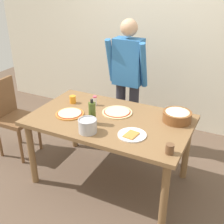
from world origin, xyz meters
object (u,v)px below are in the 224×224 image
(pizza_raw_on_board, at_px, (117,112))
(cup_small_brown, at_px, (170,149))
(dining_table, at_px, (110,126))
(person_cook, at_px, (128,77))
(popcorn_bowl, at_px, (177,115))
(cup_orange, at_px, (73,99))
(pizza_cooked_on_tray, at_px, (70,114))
(plate_with_slice, at_px, (132,135))
(olive_oil_bottle, at_px, (92,113))
(salt_shaker, at_px, (95,101))
(steel_pot, at_px, (88,126))
(chair_wooden_left, at_px, (11,113))

(pizza_raw_on_board, relative_size, cup_small_brown, 3.70)
(dining_table, relative_size, person_cook, 0.99)
(popcorn_bowl, height_order, cup_orange, popcorn_bowl)
(pizza_cooked_on_tray, distance_m, cup_small_brown, 1.14)
(person_cook, height_order, cup_orange, person_cook)
(person_cook, bearing_deg, pizza_raw_on_board, -76.08)
(pizza_raw_on_board, xyz_separation_m, plate_with_slice, (0.32, -0.36, -0.00))
(cup_small_brown, bearing_deg, olive_oil_bottle, 168.63)
(olive_oil_bottle, distance_m, salt_shaker, 0.43)
(pizza_raw_on_board, xyz_separation_m, steel_pot, (-0.07, -0.48, 0.06))
(dining_table, bearing_deg, steel_pot, -100.25)
(person_cook, xyz_separation_m, chair_wooden_left, (-1.18, -0.79, -0.40))
(person_cook, height_order, plate_with_slice, person_cook)
(pizza_raw_on_board, xyz_separation_m, cup_orange, (-0.55, 0.01, 0.03))
(plate_with_slice, xyz_separation_m, steel_pot, (-0.39, -0.12, 0.06))
(pizza_raw_on_board, distance_m, cup_orange, 0.55)
(popcorn_bowl, distance_m, olive_oil_bottle, 0.83)
(pizza_raw_on_board, bearing_deg, plate_with_slice, -48.52)
(olive_oil_bottle, xyz_separation_m, steel_pot, (0.04, -0.16, -0.05))
(olive_oil_bottle, relative_size, cup_small_brown, 3.01)
(dining_table, distance_m, pizza_raw_on_board, 0.18)
(olive_oil_bottle, bearing_deg, pizza_cooked_on_tray, 167.75)
(olive_oil_bottle, bearing_deg, pizza_raw_on_board, 70.35)
(dining_table, relative_size, chair_wooden_left, 1.68)
(chair_wooden_left, height_order, popcorn_bowl, chair_wooden_left)
(dining_table, distance_m, person_cook, 0.82)
(person_cook, distance_m, plate_with_slice, 1.09)
(olive_oil_bottle, bearing_deg, person_cook, 92.31)
(plate_with_slice, bearing_deg, olive_oil_bottle, 174.64)
(popcorn_bowl, relative_size, olive_oil_bottle, 1.09)
(pizza_raw_on_board, distance_m, steel_pot, 0.48)
(popcorn_bowl, distance_m, salt_shaker, 0.91)
(pizza_raw_on_board, xyz_separation_m, salt_shaker, (-0.30, 0.07, 0.04))
(dining_table, xyz_separation_m, cup_orange, (-0.54, 0.15, 0.13))
(pizza_cooked_on_tray, height_order, salt_shaker, salt_shaker)
(person_cook, xyz_separation_m, popcorn_bowl, (0.75, -0.51, -0.12))
(chair_wooden_left, height_order, olive_oil_bottle, olive_oil_bottle)
(dining_table, distance_m, olive_oil_bottle, 0.28)
(dining_table, bearing_deg, cup_small_brown, -25.14)
(chair_wooden_left, xyz_separation_m, olive_oil_bottle, (1.22, -0.14, 0.33))
(chair_wooden_left, xyz_separation_m, pizza_raw_on_board, (1.33, 0.18, 0.23))
(steel_pot, xyz_separation_m, cup_small_brown, (0.77, -0.00, -0.02))
(pizza_raw_on_board, bearing_deg, person_cook, 103.92)
(plate_with_slice, bearing_deg, pizza_raw_on_board, 131.48)
(pizza_cooked_on_tray, relative_size, cup_small_brown, 3.42)
(pizza_raw_on_board, distance_m, plate_with_slice, 0.48)
(dining_table, xyz_separation_m, cup_small_brown, (0.71, -0.33, 0.13))
(plate_with_slice, xyz_separation_m, salt_shaker, (-0.62, 0.42, 0.04))
(popcorn_bowl, height_order, cup_small_brown, popcorn_bowl)
(chair_wooden_left, distance_m, cup_small_brown, 2.07)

